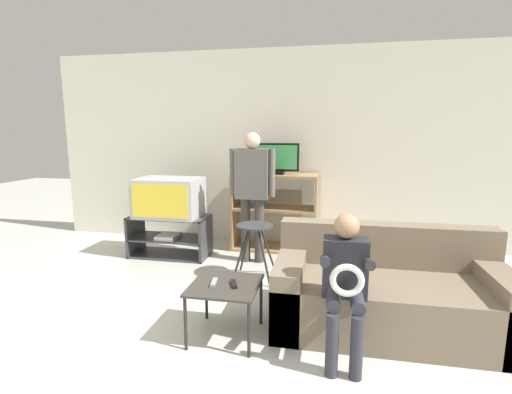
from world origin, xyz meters
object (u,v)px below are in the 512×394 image
at_px(remote_control_black, 234,284).
at_px(folding_stool, 254,234).
at_px(person_seated_child, 345,276).
at_px(couch, 388,294).
at_px(snack_table, 225,289).
at_px(media_shelf, 274,211).
at_px(television_flat, 276,160).
at_px(television_main, 169,197).
at_px(remote_control_white, 214,282).
at_px(tv_stand, 170,236).
at_px(person_standing_adult, 252,185).

bearing_deg(remote_control_black, folding_stool, 72.79).
xyz_separation_m(remote_control_black, person_seated_child, (0.79, -0.09, 0.16)).
xyz_separation_m(remote_control_black, couch, (1.15, 0.39, -0.16)).
height_order(folding_stool, person_seated_child, person_seated_child).
distance_m(snack_table, remote_control_black, 0.09).
bearing_deg(snack_table, remote_control_black, -7.70).
relative_size(media_shelf, television_flat, 1.88).
bearing_deg(media_shelf, television_main, -156.94).
bearing_deg(remote_control_black, television_main, 105.65).
bearing_deg(person_seated_child, television_flat, 109.14).
height_order(remote_control_white, person_seated_child, person_seated_child).
xyz_separation_m(tv_stand, person_seated_child, (2.04, -1.76, 0.34)).
relative_size(remote_control_black, couch, 0.08).
relative_size(television_main, couch, 0.44).
height_order(media_shelf, remote_control_black, media_shelf).
bearing_deg(snack_table, couch, 17.39).
relative_size(tv_stand, snack_table, 1.91).
relative_size(media_shelf, person_standing_adult, 0.72).
bearing_deg(couch, media_shelf, 122.73).
bearing_deg(person_standing_adult, television_flat, 69.07).
xyz_separation_m(television_flat, person_standing_adult, (-0.20, -0.52, -0.26)).
bearing_deg(tv_stand, remote_control_black, -53.22).
bearing_deg(folding_stool, snack_table, -89.66).
xyz_separation_m(television_main, snack_table, (1.17, -1.67, -0.37)).
bearing_deg(remote_control_white, couch, 8.13).
xyz_separation_m(media_shelf, snack_table, (-0.05, -2.19, -0.14)).
bearing_deg(media_shelf, television_flat, -27.65).
distance_m(television_flat, remote_control_white, 2.32).
xyz_separation_m(remote_control_black, remote_control_white, (-0.15, -0.00, 0.00)).
height_order(tv_stand, couch, couch).
bearing_deg(television_main, couch, -28.31).
height_order(folding_stool, snack_table, folding_stool).
xyz_separation_m(tv_stand, media_shelf, (1.24, 0.52, 0.26)).
xyz_separation_m(folding_stool, remote_control_white, (-0.08, -1.16, -0.06)).
bearing_deg(folding_stool, television_main, 155.98).
relative_size(television_main, remote_control_white, 5.31).
xyz_separation_m(snack_table, remote_control_white, (-0.08, -0.01, 0.05)).
height_order(television_flat, couch, television_flat).
bearing_deg(television_flat, media_shelf, 152.35).
height_order(tv_stand, media_shelf, media_shelf).
relative_size(remote_control_black, remote_control_white, 1.00).
height_order(snack_table, couch, couch).
height_order(folding_stool, person_standing_adult, person_standing_adult).
relative_size(television_flat, remote_control_black, 4.04).
height_order(television_main, person_standing_adult, person_standing_adult).
relative_size(remote_control_white, person_seated_child, 0.15).
height_order(television_flat, remote_control_white, television_flat).
distance_m(couch, person_standing_adult, 1.97).
relative_size(tv_stand, couch, 0.55).
xyz_separation_m(television_main, remote_control_white, (1.09, -1.68, -0.31)).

